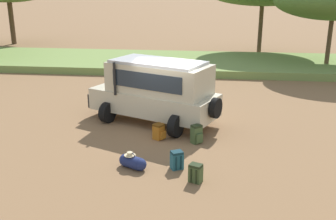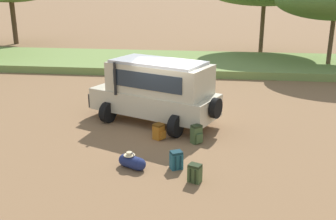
# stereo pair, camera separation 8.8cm
# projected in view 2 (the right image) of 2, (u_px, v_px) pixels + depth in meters

# --- Properties ---
(ground_plane) EXTENTS (320.00, 320.00, 0.00)m
(ground_plane) POSITION_uv_depth(u_px,v_px,m) (166.00, 128.00, 14.79)
(ground_plane) COLOR olive
(grass_bank) EXTENTS (120.00, 7.00, 0.44)m
(grass_bank) POSITION_uv_depth(u_px,v_px,m) (190.00, 63.00, 25.88)
(grass_bank) COLOR olive
(grass_bank) RESTS_ON ground_plane
(safari_vehicle) EXTENTS (5.38, 3.83, 2.44)m
(safari_vehicle) POSITION_uv_depth(u_px,v_px,m) (156.00, 90.00, 14.99)
(safari_vehicle) COLOR beige
(safari_vehicle) RESTS_ON ground_plane
(backpack_beside_front_wheel) EXTENTS (0.48, 0.46, 0.55)m
(backpack_beside_front_wheel) POSITION_uv_depth(u_px,v_px,m) (159.00, 132.00, 13.63)
(backpack_beside_front_wheel) COLOR #B26619
(backpack_beside_front_wheel) RESTS_ON ground_plane
(backpack_cluster_center) EXTENTS (0.41, 0.42, 0.52)m
(backpack_cluster_center) POSITION_uv_depth(u_px,v_px,m) (195.00, 173.00, 10.66)
(backpack_cluster_center) COLOR #42562D
(backpack_cluster_center) RESTS_ON ground_plane
(backpack_near_rear_wheel) EXTENTS (0.42, 0.44, 0.55)m
(backpack_near_rear_wheel) POSITION_uv_depth(u_px,v_px,m) (176.00, 160.00, 11.42)
(backpack_near_rear_wheel) COLOR #235B6B
(backpack_near_rear_wheel) RESTS_ON ground_plane
(backpack_outermost) EXTENTS (0.44, 0.44, 0.64)m
(backpack_outermost) POSITION_uv_depth(u_px,v_px,m) (197.00, 134.00, 13.26)
(backpack_outermost) COLOR #42562D
(backpack_outermost) RESTS_ON ground_plane
(duffel_bag_low_black_case) EXTENTS (0.86, 0.62, 0.48)m
(duffel_bag_low_black_case) POSITION_uv_depth(u_px,v_px,m) (132.00, 162.00, 11.48)
(duffel_bag_low_black_case) COLOR navy
(duffel_bag_low_black_case) RESTS_ON ground_plane
(acacia_tree_far_right) EXTENTS (7.11, 6.28, 5.43)m
(acacia_tree_far_right) POSITION_uv_depth(u_px,v_px,m) (336.00, 0.00, 23.30)
(acacia_tree_far_right) COLOR brown
(acacia_tree_far_right) RESTS_ON ground_plane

